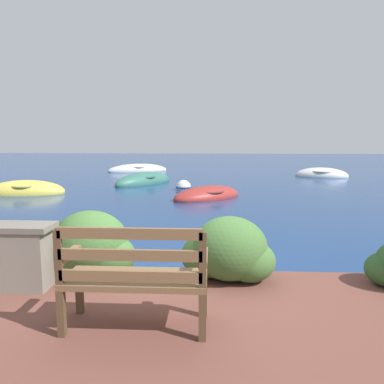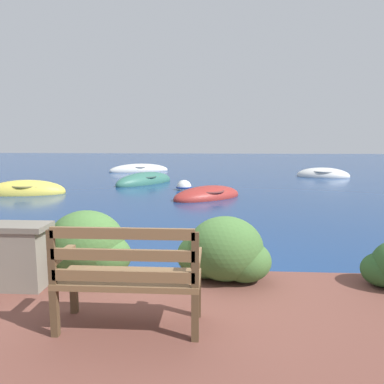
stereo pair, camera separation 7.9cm
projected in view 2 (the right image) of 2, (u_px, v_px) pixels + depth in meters
name	position (u px, v px, depth m)	size (l,w,h in m)	color
ground_plane	(169.00, 286.00, 4.69)	(80.00, 80.00, 0.00)	navy
park_bench	(128.00, 275.00, 3.14)	(1.23, 0.48, 0.93)	brown
hedge_clump_left	(85.00, 247.00, 4.45)	(1.14, 0.82, 0.78)	#426B33
hedge_clump_centre	(224.00, 252.00, 4.29)	(1.09, 0.78, 0.74)	#426B33
rowboat_nearest	(207.00, 196.00, 11.51)	(2.54, 2.40, 0.67)	#9E2D28
rowboat_mid	(26.00, 192.00, 12.34)	(2.67, 1.48, 0.82)	#DBC64C
rowboat_far	(145.00, 182.00, 15.16)	(2.43, 3.00, 0.82)	#336B5B
rowboat_outer	(323.00, 175.00, 17.77)	(2.65, 1.84, 0.77)	silver
rowboat_distant	(139.00, 170.00, 20.58)	(3.36, 2.17, 0.76)	silver
mooring_buoy	(184.00, 187.00, 13.35)	(0.58, 0.58, 0.53)	white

